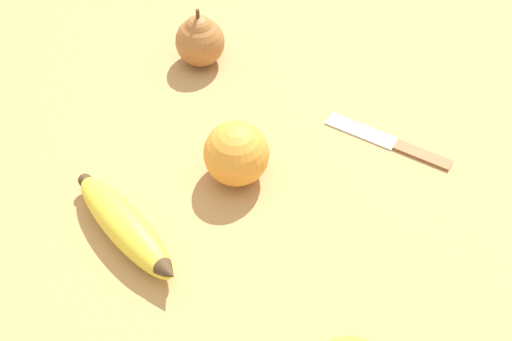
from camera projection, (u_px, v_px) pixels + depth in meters
ground_plane at (277, 171)px, 0.70m from camera, size 3.00×3.00×0.00m
banana at (126, 226)px, 0.62m from camera, size 0.08×0.18×0.04m
orange at (236, 154)px, 0.67m from camera, size 0.07×0.07×0.07m
pear at (201, 39)px, 0.80m from camera, size 0.07×0.07×0.08m
paring_knife at (392, 142)px, 0.72m from camera, size 0.10×0.14×0.01m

